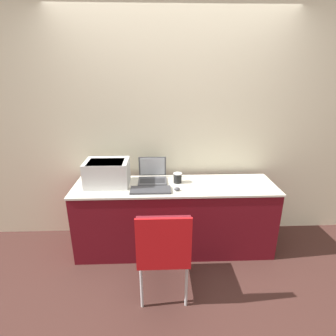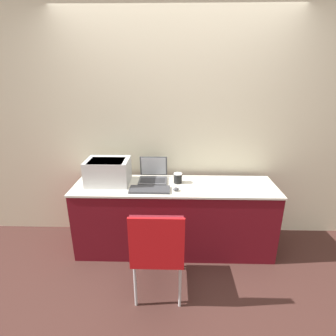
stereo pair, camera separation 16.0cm
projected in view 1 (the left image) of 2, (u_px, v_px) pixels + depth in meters
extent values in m
plane|color=#472823|center=(176.00, 262.00, 2.74)|extent=(14.00, 14.00, 0.00)
cube|color=beige|center=(173.00, 127.00, 2.93)|extent=(8.00, 0.05, 2.60)
cube|color=maroon|center=(175.00, 218.00, 2.87)|extent=(2.09, 0.55, 0.74)
cube|color=silver|center=(175.00, 186.00, 2.74)|extent=(2.11, 0.57, 0.02)
cube|color=silver|center=(107.00, 173.00, 2.71)|extent=(0.44, 0.33, 0.26)
cube|color=#51565B|center=(106.00, 164.00, 2.64)|extent=(0.35, 0.25, 0.05)
cube|color=#4C4C51|center=(152.00, 181.00, 2.81)|extent=(0.30, 0.23, 0.02)
cube|color=#2D2D30|center=(152.00, 181.00, 2.80)|extent=(0.26, 0.13, 0.00)
cube|color=#4C4C51|center=(152.00, 166.00, 2.90)|extent=(0.30, 0.04, 0.23)
cube|color=silver|center=(152.00, 166.00, 2.89)|extent=(0.27, 0.04, 0.20)
cube|color=#3D3D42|center=(151.00, 190.00, 2.60)|extent=(0.40, 0.17, 0.02)
cylinder|color=black|center=(178.00, 178.00, 2.79)|extent=(0.09, 0.09, 0.10)
cylinder|color=white|center=(178.00, 174.00, 2.77)|extent=(0.09, 0.09, 0.01)
ellipsoid|color=#4C4C51|center=(177.00, 189.00, 2.60)|extent=(0.06, 0.04, 0.04)
cube|color=maroon|center=(163.00, 247.00, 2.29)|extent=(0.41, 0.48, 0.04)
cube|color=maroon|center=(164.00, 240.00, 2.00)|extent=(0.41, 0.03, 0.41)
cylinder|color=silver|center=(144.00, 253.00, 2.57)|extent=(0.02, 0.02, 0.42)
cylinder|color=silver|center=(182.00, 252.00, 2.58)|extent=(0.02, 0.02, 0.42)
cylinder|color=silver|center=(142.00, 287.00, 2.15)|extent=(0.02, 0.02, 0.42)
cylinder|color=silver|center=(186.00, 286.00, 2.17)|extent=(0.02, 0.02, 0.42)
cube|color=red|center=(164.00, 245.00, 1.98)|extent=(0.43, 0.02, 0.45)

